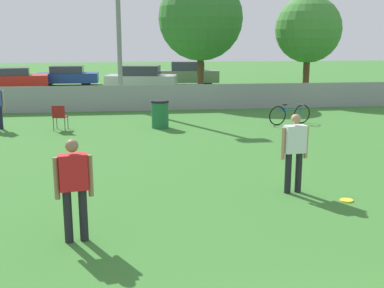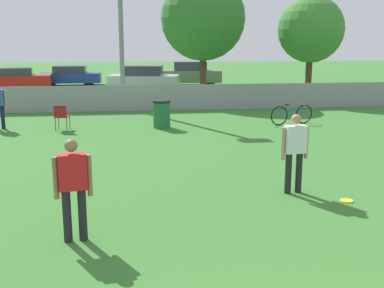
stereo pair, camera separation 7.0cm
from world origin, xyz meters
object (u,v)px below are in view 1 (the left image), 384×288
(parked_car_olive, at_px, (188,74))
(tree_far_right, at_px, (308,30))
(bicycle_sideline, at_px, (290,114))
(parked_car_blue, at_px, (67,76))
(player_thrower_red, at_px, (74,184))
(frisbee_disc, at_px, (346,200))
(parked_car_silver, at_px, (141,79))
(player_receiver_white, at_px, (294,148))
(folding_chair_sideline, at_px, (60,115))
(tree_near_pole, at_px, (201,18))
(trash_bin, at_px, (160,114))
(parked_car_red, at_px, (10,78))

(parked_car_olive, bearing_deg, tree_far_right, -52.21)
(tree_far_right, relative_size, bicycle_sideline, 3.00)
(parked_car_blue, bearing_deg, bicycle_sideline, -58.77)
(player_thrower_red, height_order, frisbee_disc, player_thrower_red)
(frisbee_disc, bearing_deg, parked_car_silver, 99.54)
(player_receiver_white, height_order, player_thrower_red, same)
(parked_car_silver, bearing_deg, parked_car_olive, 57.55)
(tree_far_right, bearing_deg, parked_car_blue, 145.01)
(player_thrower_red, distance_m, bicycle_sideline, 11.50)
(player_thrower_red, bearing_deg, folding_chair_sideline, 89.41)
(parked_car_silver, bearing_deg, tree_far_right, -21.25)
(bicycle_sideline, bearing_deg, folding_chair_sideline, 165.30)
(parked_car_blue, height_order, parked_car_silver, parked_car_silver)
(folding_chair_sideline, xyz_separation_m, parked_car_silver, (3.07, 11.83, 0.20))
(tree_near_pole, xyz_separation_m, parked_car_olive, (0.30, 7.54, -3.25))
(tree_far_right, distance_m, frisbee_disc, 16.01)
(frisbee_disc, bearing_deg, trash_bin, 110.52)
(player_receiver_white, distance_m, bicycle_sideline, 7.97)
(player_receiver_white, height_order, parked_car_red, player_receiver_white)
(folding_chair_sideline, height_order, parked_car_olive, parked_car_olive)
(tree_far_right, distance_m, trash_bin, 10.72)
(player_receiver_white, height_order, parked_car_silver, player_receiver_white)
(tree_near_pole, distance_m, player_receiver_white, 15.43)
(trash_bin, distance_m, parked_car_olive, 15.42)
(folding_chair_sideline, height_order, parked_car_red, parked_car_red)
(trash_bin, relative_size, parked_car_red, 0.20)
(folding_chair_sideline, distance_m, parked_car_olive, 16.44)
(parked_car_red, height_order, parked_car_blue, parked_car_red)
(player_receiver_white, distance_m, parked_car_olive, 22.66)
(player_receiver_white, relative_size, trash_bin, 1.67)
(trash_bin, bearing_deg, parked_car_olive, 79.37)
(bicycle_sideline, bearing_deg, player_receiver_white, -123.80)
(parked_car_red, bearing_deg, trash_bin, -68.36)
(tree_far_right, relative_size, trash_bin, 5.29)
(folding_chair_sideline, relative_size, trash_bin, 0.89)
(bicycle_sideline, bearing_deg, parked_car_red, 117.23)
(player_receiver_white, relative_size, frisbee_disc, 6.32)
(parked_car_red, distance_m, parked_car_blue, 3.64)
(frisbee_disc, distance_m, parked_car_blue, 25.14)
(player_receiver_white, distance_m, folding_chair_sideline, 9.30)
(player_thrower_red, height_order, trash_bin, player_thrower_red)
(tree_far_right, relative_size, frisbee_disc, 19.97)
(player_receiver_white, distance_m, trash_bin, 7.82)
(folding_chair_sideline, xyz_separation_m, parked_car_red, (-4.82, 14.05, 0.14))
(player_thrower_red, relative_size, frisbee_disc, 6.32)
(parked_car_olive, bearing_deg, tree_near_pole, -84.89)
(tree_far_right, xyz_separation_m, parked_car_blue, (-12.73, 8.91, -2.80))
(tree_near_pole, height_order, tree_far_right, tree_near_pole)
(tree_far_right, distance_m, player_receiver_white, 15.53)
(trash_bin, height_order, parked_car_olive, parked_car_olive)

